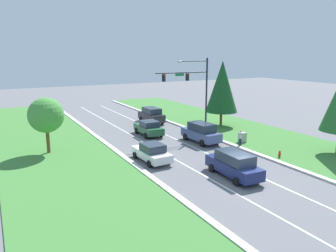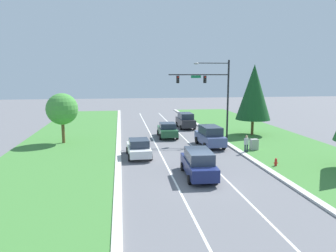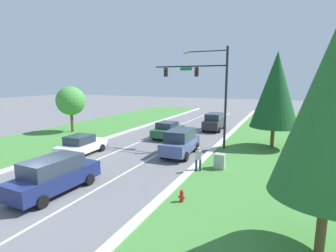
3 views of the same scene
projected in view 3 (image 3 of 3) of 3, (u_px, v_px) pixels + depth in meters
The scene contains 16 objects.
ground_plane at pixel (36, 201), 13.11m from camera, with size 160.00×160.00×0.00m, color slate.
curb_strip_right at pixel (133, 225), 10.82m from camera, with size 0.50×90.00×0.15m.
lane_stripe_inner_left at pixel (12, 195), 13.83m from camera, with size 0.14×81.00×0.01m.
lane_stripe_inner_right at pixel (63, 208), 12.38m from camera, with size 0.14×81.00×0.01m.
traffic_signal_mast at pixel (206, 83), 22.83m from camera, with size 6.72×0.41×8.80m.
charcoal_suv at pixel (214, 122), 31.80m from camera, with size 2.12×4.81×2.08m.
navy_suv at pixel (54, 175), 13.99m from camera, with size 2.19×5.15×1.96m.
white_sedan at pixel (82, 145), 21.29m from camera, with size 2.18×4.56×1.63m.
slate_blue_suv at pixel (180, 142), 21.15m from camera, with size 2.28×4.96×2.11m.
forest_sedan at pixel (168, 130), 27.55m from camera, with size 2.21×4.59×1.72m.
utility_cabinet at pixel (220, 162), 17.70m from camera, with size 0.70×0.60×1.10m.
pedestrian at pixel (198, 158), 17.19m from camera, with size 0.43×0.34×1.69m.
fire_hydrant at pixel (182, 196), 12.87m from camera, with size 0.34×0.20×0.70m.
conifer_near_right_tree at pixel (335, 107), 8.18m from camera, with size 3.67×3.67×8.10m.
oak_near_left_tree at pixel (71, 101), 29.98m from camera, with size 3.29×3.29×5.33m.
conifer_far_right_tree at pixel (276, 90), 22.50m from camera, with size 4.06×4.06×8.44m.
Camera 3 is at (11.04, -8.50, 5.96)m, focal length 28.00 mm.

